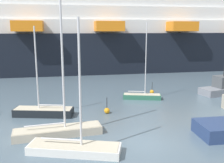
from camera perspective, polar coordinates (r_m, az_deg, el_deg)
ground_plane at (r=19.36m, az=7.28°, el=-13.56°), size 600.00×600.00×0.00m
sailboat_0 at (r=18.03m, az=-8.31°, el=-14.07°), size 6.43×3.67×8.91m
sailboat_1 at (r=20.84m, az=-11.79°, el=-10.12°), size 6.85×2.04×11.86m
sailboat_2 at (r=30.88m, az=6.64°, el=-3.06°), size 4.56×2.39×8.91m
sailboat_3 at (r=25.71m, az=-14.88°, el=-6.31°), size 5.80×2.94×8.45m
fishing_boat_2 at (r=36.02m, az=23.51°, el=-1.28°), size 6.90×3.42×4.63m
channel_buoy_0 at (r=25.56m, az=-1.13°, el=-6.42°), size 0.56×0.56×1.63m
channel_buoy_1 at (r=33.44m, az=8.80°, el=-2.25°), size 0.53×0.53×1.54m
cruise_ship at (r=55.24m, az=-2.69°, el=10.10°), size 135.05×23.17×21.42m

